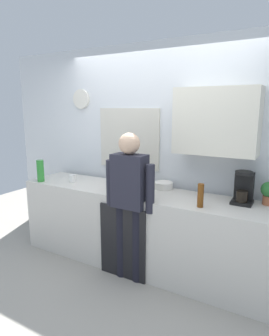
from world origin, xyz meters
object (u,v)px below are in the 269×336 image
(bottle_clear_soda, at_px, (40,171))
(bottle_amber_beer, at_px, (201,195))
(mixing_bowl, at_px, (163,185))
(coffee_maker, at_px, (243,189))
(bottle_dark_sauce, at_px, (121,180))
(bottle_olive_oil, at_px, (132,182))
(person_at_sink, at_px, (130,195))
(potted_plant, at_px, (269,192))
(bottle_green_wine, at_px, (136,184))
(cup_white_mug, at_px, (72,178))
(bottle_red_vinegar, at_px, (119,176))

(bottle_clear_soda, xyz_separation_m, bottle_amber_beer, (2.09, 0.06, -0.02))
(bottle_amber_beer, xyz_separation_m, mixing_bowl, (-0.58, 0.41, -0.07))
(coffee_maker, height_order, bottle_dark_sauce, coffee_maker)
(coffee_maker, distance_m, bottle_olive_oil, 1.17)
(bottle_amber_beer, distance_m, person_at_sink, 0.73)
(potted_plant, height_order, person_at_sink, person_at_sink)
(coffee_maker, bearing_deg, bottle_dark_sauce, -175.65)
(bottle_olive_oil, relative_size, potted_plant, 1.09)
(bottle_dark_sauce, bearing_deg, coffee_maker, 4.35)
(bottle_green_wine, relative_size, cup_white_mug, 3.16)
(cup_white_mug, bearing_deg, bottle_olive_oil, -1.41)
(bottle_dark_sauce, distance_m, bottle_green_wine, 0.45)
(mixing_bowl, bearing_deg, cup_white_mug, -165.49)
(bottle_amber_beer, relative_size, potted_plant, 1.00)
(bottle_olive_oil, distance_m, person_at_sink, 0.25)
(coffee_maker, xyz_separation_m, bottle_clear_soda, (-2.42, -0.39, -0.01))
(cup_white_mug, bearing_deg, bottle_red_vinegar, 19.80)
(mixing_bowl, bearing_deg, potted_plant, -0.86)
(bottle_clear_soda, distance_m, bottle_amber_beer, 2.09)
(bottle_red_vinegar, bearing_deg, cup_white_mug, -160.20)
(mixing_bowl, xyz_separation_m, person_at_sink, (-0.14, -0.54, 0.00))
(bottle_red_vinegar, bearing_deg, coffee_maker, 0.08)
(bottle_olive_oil, height_order, cup_white_mug, bottle_olive_oil)
(cup_white_mug, height_order, mixing_bowl, cup_white_mug)
(bottle_olive_oil, height_order, bottle_dark_sauce, bottle_olive_oil)
(bottle_dark_sauce, relative_size, person_at_sink, 0.11)
(bottle_red_vinegar, bearing_deg, bottle_green_wine, -39.80)
(bottle_dark_sauce, xyz_separation_m, mixing_bowl, (0.46, 0.19, -0.05))
(cup_white_mug, distance_m, potted_plant, 2.29)
(bottle_clear_soda, relative_size, person_at_sink, 0.17)
(bottle_clear_soda, relative_size, cup_white_mug, 2.95)
(bottle_olive_oil, xyz_separation_m, bottle_dark_sauce, (-0.23, 0.13, -0.04))
(cup_white_mug, distance_m, mixing_bowl, 1.18)
(bottle_clear_soda, xyz_separation_m, person_at_sink, (1.38, -0.07, -0.10))
(coffee_maker, xyz_separation_m, bottle_olive_oil, (-1.14, -0.23, -0.02))
(cup_white_mug, bearing_deg, coffee_maker, 5.90)
(bottle_clear_soda, xyz_separation_m, potted_plant, (2.65, 0.45, -0.01))
(bottle_amber_beer, distance_m, mixing_bowl, 0.71)
(bottle_amber_beer, relative_size, bottle_olive_oil, 0.92)
(bottle_green_wine, bearing_deg, coffee_maker, 20.44)
(coffee_maker, bearing_deg, potted_plant, 16.51)
(potted_plant, bearing_deg, bottle_green_wine, -160.26)
(bottle_green_wine, bearing_deg, person_at_sink, -114.53)
(mixing_bowl, bearing_deg, bottle_clear_soda, -162.80)
(mixing_bowl, bearing_deg, person_at_sink, -104.79)
(cup_white_mug, bearing_deg, potted_plant, 6.98)
(mixing_bowl, distance_m, potted_plant, 1.13)
(potted_plant, bearing_deg, cup_white_mug, -173.02)
(bottle_olive_oil, relative_size, mixing_bowl, 1.14)
(bottle_red_vinegar, bearing_deg, bottle_olive_oil, -35.84)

